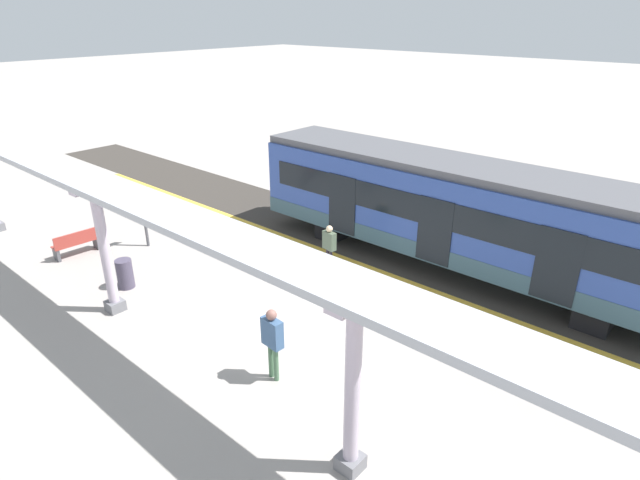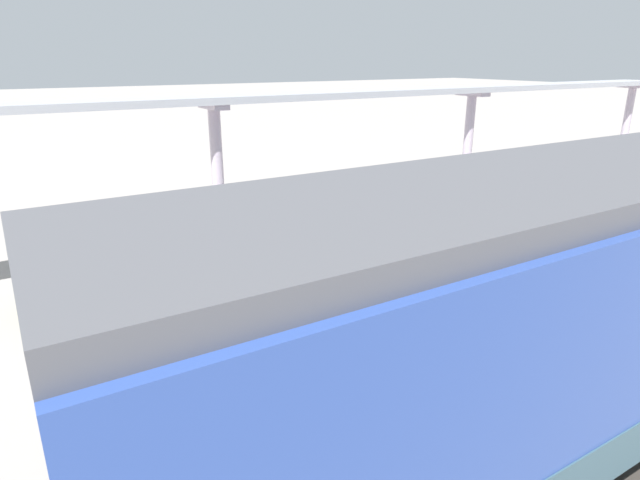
{
  "view_description": "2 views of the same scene",
  "coord_description": "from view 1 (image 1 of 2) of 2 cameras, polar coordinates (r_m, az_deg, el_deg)",
  "views": [
    {
      "loc": [
        8.73,
        8.34,
        7.6
      ],
      "look_at": [
        -0.97,
        -0.1,
        1.87
      ],
      "focal_mm": 28.92,
      "sensor_mm": 36.0,
      "label": 1
    },
    {
      "loc": [
        -8.66,
        8.69,
        4.59
      ],
      "look_at": [
        -0.31,
        3.58,
        1.24
      ],
      "focal_mm": 30.05,
      "sensor_mm": 36.0,
      "label": 2
    }
  ],
  "objects": [
    {
      "name": "passenger_by_the_benches",
      "position": [
        11.44,
        -5.29,
        -10.58
      ],
      "size": [
        0.27,
        0.53,
        1.79
      ],
      "color": "#466B4C",
      "rests_on": "ground"
    },
    {
      "name": "ground_plane",
      "position": [
        14.27,
        -2.29,
        -8.18
      ],
      "size": [
        176.0,
        176.0,
        0.0
      ],
      "primitive_type": "plane",
      "color": "#9C958E"
    },
    {
      "name": "passenger_waiting_near_edge",
      "position": [
        16.04,
        1.04,
        -0.34
      ],
      "size": [
        0.27,
        0.48,
        1.57
      ],
      "color": "#282129",
      "rests_on": "ground"
    },
    {
      "name": "canopy_pillar_third",
      "position": [
        8.97,
        3.63,
        -16.03
      ],
      "size": [
        1.1,
        0.44,
        3.61
      ],
      "color": "slate",
      "rests_on": "ground"
    },
    {
      "name": "bench_mid_platform",
      "position": [
        19.2,
        -25.33,
        -0.29
      ],
      "size": [
        1.52,
        0.52,
        0.86
      ],
      "color": "#A1362E",
      "rests_on": "ground"
    },
    {
      "name": "tactile_edge_strip",
      "position": [
        16.6,
        5.88,
        -3.34
      ],
      "size": [
        0.41,
        32.19,
        0.01
      ],
      "primitive_type": "cube",
      "color": "yellow",
      "rests_on": "ground"
    },
    {
      "name": "canopy_beam",
      "position": [
        10.82,
        -14.66,
        2.02
      ],
      "size": [
        1.2,
        25.87,
        0.16
      ],
      "primitive_type": "cube",
      "color": "#A8AAB2",
      "rests_on": "canopy_pillar_nearest"
    },
    {
      "name": "trackbed",
      "position": [
        17.96,
        9.23,
        -1.32
      ],
      "size": [
        3.2,
        44.19,
        0.01
      ],
      "primitive_type": "cube",
      "color": "#38332D",
      "rests_on": "ground"
    },
    {
      "name": "train_near_carriage",
      "position": [
        16.48,
        14.83,
        2.72
      ],
      "size": [
        2.65,
        13.92,
        3.48
      ],
      "color": "#2D4997",
      "rests_on": "ground"
    },
    {
      "name": "canopy_pillar_second",
      "position": [
        14.68,
        -22.7,
        -1.08
      ],
      "size": [
        1.1,
        0.44,
        3.61
      ],
      "color": "slate",
      "rests_on": "ground"
    },
    {
      "name": "trash_bin",
      "position": [
        16.4,
        -20.78,
        -3.51
      ],
      "size": [
        0.48,
        0.48,
        0.9
      ],
      "primitive_type": "cylinder",
      "color": "#484155",
      "rests_on": "ground"
    },
    {
      "name": "platform_info_sign",
      "position": [
        18.72,
        -18.97,
        3.11
      ],
      "size": [
        0.56,
        0.1,
        2.2
      ],
      "color": "#4C4C51",
      "rests_on": "ground"
    }
  ]
}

